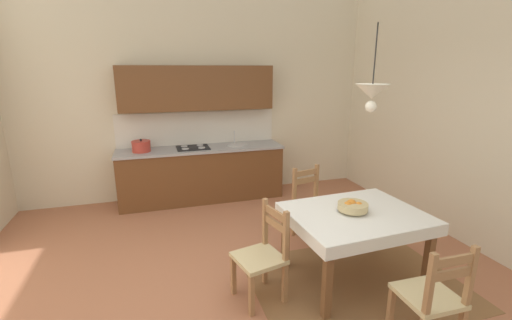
# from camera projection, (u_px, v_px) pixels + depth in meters

# --- Properties ---
(ground_plane) EXTENTS (6.38, 6.63, 0.10)m
(ground_plane) POSITION_uv_depth(u_px,v_px,m) (250.00, 299.00, 3.42)
(ground_plane) COLOR #AD6B4C
(wall_back) EXTENTS (6.38, 0.12, 3.96)m
(wall_back) POSITION_uv_depth(u_px,v_px,m) (199.00, 79.00, 5.74)
(wall_back) COLOR beige
(wall_back) RESTS_ON ground_plane
(wall_right) EXTENTS (0.12, 6.63, 3.96)m
(wall_right) POSITION_uv_depth(u_px,v_px,m) (511.00, 85.00, 3.72)
(wall_right) COLOR beige
(wall_right) RESTS_ON ground_plane
(area_rug) EXTENTS (2.10, 1.60, 0.01)m
(area_rug) POSITION_uv_depth(u_px,v_px,m) (356.00, 283.00, 3.58)
(area_rug) COLOR brown
(area_rug) RESTS_ON ground_plane
(kitchen_cabinetry) EXTENTS (2.68, 0.63, 2.20)m
(kitchen_cabinetry) POSITION_uv_depth(u_px,v_px,m) (201.00, 150.00, 5.70)
(kitchen_cabinetry) COLOR brown
(kitchen_cabinetry) RESTS_ON ground_plane
(dining_table) EXTENTS (1.38, 1.12, 0.75)m
(dining_table) POSITION_uv_depth(u_px,v_px,m) (355.00, 223.00, 3.51)
(dining_table) COLOR brown
(dining_table) RESTS_ON ground_plane
(dining_chair_tv_side) EXTENTS (0.51, 0.51, 0.93)m
(dining_chair_tv_side) POSITION_uv_depth(u_px,v_px,m) (262.00, 256.00, 3.26)
(dining_chair_tv_side) COLOR #D1BC89
(dining_chair_tv_side) RESTS_ON ground_plane
(dining_chair_camera_side) EXTENTS (0.43, 0.43, 0.93)m
(dining_chair_camera_side) POSITION_uv_depth(u_px,v_px,m) (432.00, 298.00, 2.67)
(dining_chair_camera_side) COLOR #D1BC89
(dining_chair_camera_side) RESTS_ON ground_plane
(dining_chair_kitchen_side) EXTENTS (0.50, 0.50, 0.93)m
(dining_chair_kitchen_side) POSITION_uv_depth(u_px,v_px,m) (311.00, 205.00, 4.47)
(dining_chair_kitchen_side) COLOR #D1BC89
(dining_chair_kitchen_side) RESTS_ON ground_plane
(fruit_bowl) EXTENTS (0.30, 0.30, 0.12)m
(fruit_bowl) POSITION_uv_depth(u_px,v_px,m) (353.00, 206.00, 3.47)
(fruit_bowl) COLOR tan
(fruit_bowl) RESTS_ON dining_table
(pendant_lamp) EXTENTS (0.32, 0.32, 0.80)m
(pendant_lamp) POSITION_uv_depth(u_px,v_px,m) (372.00, 93.00, 3.24)
(pendant_lamp) COLOR black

